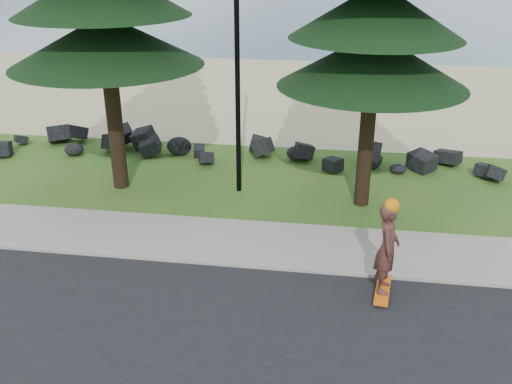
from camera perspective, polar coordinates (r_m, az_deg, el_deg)
ground at (r=13.81m, az=-3.99°, el=-5.22°), size 160.00×160.00×0.00m
road at (r=10.26m, az=-9.44°, el=-17.49°), size 160.00×7.00×0.02m
kerb at (r=13.03m, az=-4.82°, el=-6.96°), size 160.00×0.20×0.10m
sidewalk at (r=13.96m, az=-3.83°, el=-4.67°), size 160.00×2.00×0.08m
beach_sand at (r=27.21m, az=2.43°, el=9.90°), size 160.00×15.00×0.01m
ocean at (r=63.13m, az=6.12°, el=18.09°), size 160.00×58.00×0.01m
seawall_boulders at (r=18.79m, az=-0.46°, el=3.16°), size 60.00×2.40×1.10m
lamp_post at (r=15.38m, az=-1.91°, el=14.38°), size 0.25×0.14×8.14m
skateboarder at (r=11.72m, az=12.99°, el=-5.52°), size 0.56×1.19×2.16m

